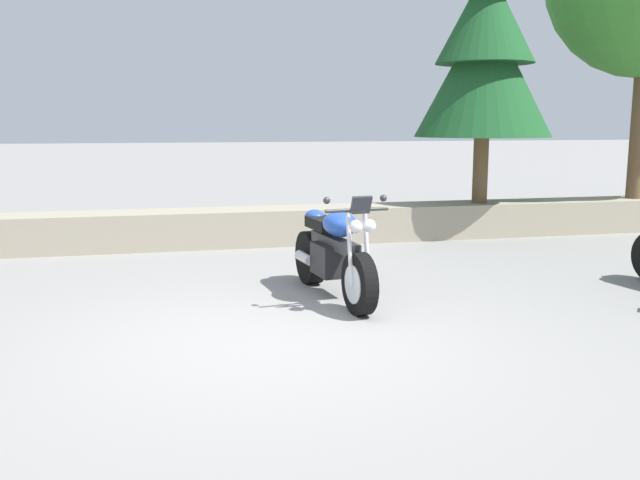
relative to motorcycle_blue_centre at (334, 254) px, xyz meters
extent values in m
plane|color=gray|center=(-0.91, -1.25, -0.49)|extent=(120.00, 120.00, 0.00)
cube|color=gray|center=(-0.91, 3.55, -0.21)|extent=(36.00, 0.80, 0.55)
cylinder|color=black|center=(0.09, -0.69, -0.18)|extent=(0.22, 0.63, 0.62)
cylinder|color=black|center=(-0.09, 0.74, -0.18)|extent=(0.25, 0.64, 0.62)
cylinder|color=silver|center=(0.09, -0.69, -0.18)|extent=(0.21, 0.40, 0.38)
cube|color=black|center=(-0.01, 0.08, -0.08)|extent=(0.38, 0.52, 0.34)
cube|color=#2D2D30|center=(0.01, -0.02, 0.12)|extent=(0.27, 1.11, 0.12)
ellipsoid|color=#2347A8|center=(0.02, -0.17, 0.34)|extent=(0.40, 0.56, 0.26)
cube|color=black|center=(-0.04, 0.30, 0.28)|extent=(0.33, 0.59, 0.12)
ellipsoid|color=#2347A8|center=(-0.07, 0.60, 0.32)|extent=(0.25, 0.30, 0.16)
cylinder|color=#2D2D30|center=(0.08, -0.61, 0.54)|extent=(0.66, 0.12, 0.04)
sphere|color=silver|center=(0.16, -0.74, 0.40)|extent=(0.13, 0.13, 0.13)
sphere|color=silver|center=(0.03, -0.76, 0.40)|extent=(0.13, 0.13, 0.13)
cube|color=#26282D|center=(0.09, -0.71, 0.60)|extent=(0.21, 0.12, 0.18)
cylinder|color=silver|center=(-0.22, 0.48, -0.13)|extent=(0.16, 0.39, 0.11)
cylinder|color=silver|center=(0.17, -0.64, 0.18)|extent=(0.06, 0.17, 0.73)
cylinder|color=silver|center=(-0.01, -0.66, 0.18)|extent=(0.06, 0.17, 0.73)
sphere|color=#2D2D30|center=(0.37, -0.53, 0.64)|extent=(0.07, 0.07, 0.07)
sphere|color=#2D2D30|center=(-0.22, -0.61, 0.64)|extent=(0.07, 0.07, 0.07)
cylinder|color=brown|center=(3.39, 3.51, 0.79)|extent=(0.25, 0.25, 1.45)
cone|color=#194C23|center=(3.39, 3.51, 2.21)|extent=(2.20, 2.20, 2.12)
cone|color=#194C23|center=(3.39, 3.51, 3.08)|extent=(1.59, 1.59, 1.53)
cylinder|color=brown|center=(6.35, 3.54, 1.31)|extent=(0.28, 0.28, 2.48)
camera|label=1|loc=(-1.79, -7.04, 1.39)|focal=38.93mm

